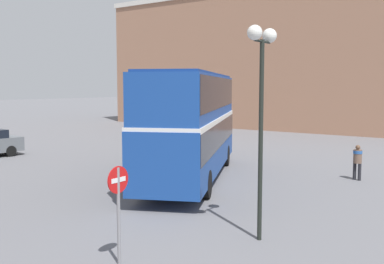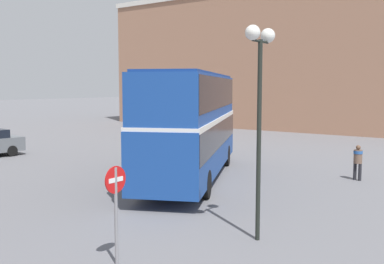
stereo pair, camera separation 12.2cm
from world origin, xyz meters
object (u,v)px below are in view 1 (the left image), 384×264
(double_decker_bus, at_px, (192,119))
(no_entry_sign, at_px, (118,199))
(street_lamp_twin_globe, at_px, (262,77))
(pedestrian_foreground, at_px, (358,159))

(double_decker_bus, relative_size, no_entry_sign, 4.93)
(double_decker_bus, distance_m, street_lamp_twin_globe, 8.42)
(double_decker_bus, height_order, pedestrian_foreground, double_decker_bus)
(pedestrian_foreground, relative_size, street_lamp_twin_globe, 0.28)
(double_decker_bus, xyz_separation_m, no_entry_sign, (-8.90, -4.31, -1.13))
(pedestrian_foreground, height_order, no_entry_sign, no_entry_sign)
(pedestrian_foreground, bearing_deg, double_decker_bus, -43.40)
(pedestrian_foreground, bearing_deg, street_lamp_twin_globe, 13.63)
(double_decker_bus, height_order, no_entry_sign, double_decker_bus)
(pedestrian_foreground, height_order, street_lamp_twin_globe, street_lamp_twin_globe)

